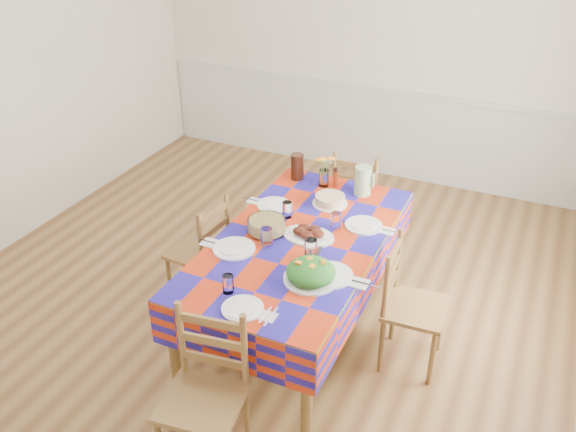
# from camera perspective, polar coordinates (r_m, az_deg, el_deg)

# --- Properties ---
(room) EXTENTS (4.58, 5.08, 2.78)m
(room) POSITION_cam_1_polar(r_m,az_deg,el_deg) (3.94, -3.76, 7.95)
(room) COLOR brown
(room) RESTS_ON ground
(wainscot) EXTENTS (4.41, 0.06, 0.92)m
(wainscot) POSITION_cam_1_polar(r_m,az_deg,el_deg) (6.40, 7.06, 8.34)
(wainscot) COLOR silver
(wainscot) RESTS_ON room
(dining_table) EXTENTS (1.02, 1.89, 0.73)m
(dining_table) POSITION_cam_1_polar(r_m,az_deg,el_deg) (3.98, 1.05, -3.12)
(dining_table) COLOR brown
(dining_table) RESTS_ON room
(setting_near_head) EXTENTS (0.38, 0.25, 0.11)m
(setting_near_head) POSITION_cam_1_polar(r_m,az_deg,el_deg) (3.38, -4.69, -7.79)
(setting_near_head) COLOR white
(setting_near_head) RESTS_ON dining_table
(setting_left_near) EXTENTS (0.49, 0.29, 0.13)m
(setting_left_near) POSITION_cam_1_polar(r_m,az_deg,el_deg) (3.83, -4.05, -2.65)
(setting_left_near) COLOR white
(setting_left_near) RESTS_ON dining_table
(setting_left_far) EXTENTS (0.44, 0.26, 0.12)m
(setting_left_far) POSITION_cam_1_polar(r_m,az_deg,el_deg) (4.25, -0.96, 0.91)
(setting_left_far) COLOR white
(setting_left_far) RESTS_ON dining_table
(setting_right_near) EXTENTS (0.52, 0.30, 0.13)m
(setting_right_near) POSITION_cam_1_polar(r_m,az_deg,el_deg) (3.63, 3.36, -4.64)
(setting_right_near) COLOR white
(setting_right_near) RESTS_ON dining_table
(setting_right_far) EXTENTS (0.47, 0.27, 0.12)m
(setting_right_far) POSITION_cam_1_polar(r_m,az_deg,el_deg) (4.06, 6.24, -0.73)
(setting_right_far) COLOR white
(setting_right_far) RESTS_ON dining_table
(meat_platter) EXTENTS (0.34, 0.25, 0.07)m
(meat_platter) POSITION_cam_1_polar(r_m,az_deg,el_deg) (3.94, 1.93, -1.64)
(meat_platter) COLOR white
(meat_platter) RESTS_ON dining_table
(salad_platter) EXTENTS (0.32, 0.32, 0.14)m
(salad_platter) POSITION_cam_1_polar(r_m,az_deg,el_deg) (3.53, 2.15, -5.31)
(salad_platter) COLOR white
(salad_platter) RESTS_ON dining_table
(pasta_bowl) EXTENTS (0.25, 0.25, 0.09)m
(pasta_bowl) POSITION_cam_1_polar(r_m,az_deg,el_deg) (3.99, -2.02, -0.90)
(pasta_bowl) COLOR white
(pasta_bowl) RESTS_ON dining_table
(cake) EXTENTS (0.25, 0.25, 0.07)m
(cake) POSITION_cam_1_polar(r_m,az_deg,el_deg) (4.32, 3.96, 1.49)
(cake) COLOR white
(cake) RESTS_ON dining_table
(serving_utensils) EXTENTS (0.15, 0.33, 0.01)m
(serving_utensils) POSITION_cam_1_polar(r_m,az_deg,el_deg) (3.83, 2.58, -3.08)
(serving_utensils) COLOR black
(serving_utensils) RESTS_ON dining_table
(flower_vase) EXTENTS (0.15, 0.13, 0.25)m
(flower_vase) POSITION_cam_1_polar(r_m,az_deg,el_deg) (4.55, 3.38, 4.00)
(flower_vase) COLOR white
(flower_vase) RESTS_ON dining_table
(hot_sauce) EXTENTS (0.04, 0.04, 0.15)m
(hot_sauce) POSITION_cam_1_polar(r_m,az_deg,el_deg) (4.55, 4.46, 3.64)
(hot_sauce) COLOR #BE330F
(hot_sauce) RESTS_ON dining_table
(green_pitcher) EXTENTS (0.13, 0.13, 0.22)m
(green_pitcher) POSITION_cam_1_polar(r_m,az_deg,el_deg) (4.45, 7.03, 3.31)
(green_pitcher) COLOR #9CBF87
(green_pitcher) RESTS_ON dining_table
(tea_pitcher) EXTENTS (0.10, 0.10, 0.20)m
(tea_pitcher) POSITION_cam_1_polar(r_m,az_deg,el_deg) (4.65, 0.87, 4.63)
(tea_pitcher) COLOR black
(tea_pitcher) RESTS_ON dining_table
(name_card) EXTENTS (0.08, 0.03, 0.02)m
(name_card) POSITION_cam_1_polar(r_m,az_deg,el_deg) (3.29, -5.08, -9.40)
(name_card) COLOR white
(name_card) RESTS_ON dining_table
(chair_near) EXTENTS (0.46, 0.44, 0.92)m
(chair_near) POSITION_cam_1_polar(r_m,az_deg,el_deg) (3.30, -7.75, -16.33)
(chair_near) COLOR brown
(chair_near) RESTS_ON room
(chair_far) EXTENTS (0.41, 0.39, 0.89)m
(chair_far) POSITION_cam_1_polar(r_m,az_deg,el_deg) (5.05, 6.48, 1.55)
(chair_far) COLOR brown
(chair_far) RESTS_ON room
(chair_left) EXTENTS (0.39, 0.40, 0.85)m
(chair_left) POSITION_cam_1_polar(r_m,az_deg,el_deg) (4.41, -8.03, -3.41)
(chair_left) COLOR brown
(chair_left) RESTS_ON room
(chair_right) EXTENTS (0.39, 0.41, 0.88)m
(chair_right) POSITION_cam_1_polar(r_m,az_deg,el_deg) (3.92, 11.24, -8.29)
(chair_right) COLOR brown
(chair_right) RESTS_ON room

